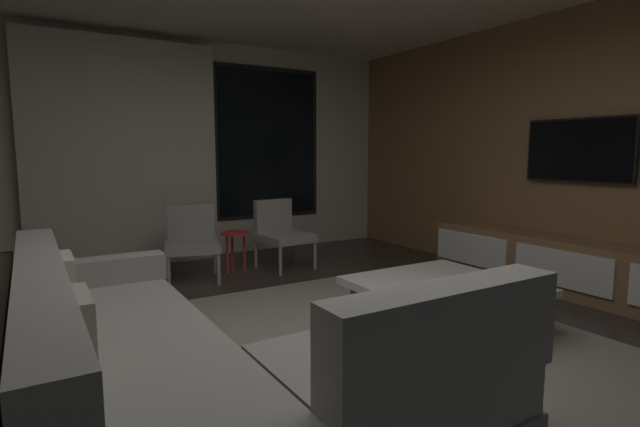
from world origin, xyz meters
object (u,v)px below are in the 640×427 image
(sectional_couch, at_px, (191,370))
(book_stack_on_coffee_table, at_px, (457,281))
(media_console, at_px, (580,270))
(mounted_tv, at_px, (578,150))
(coffee_table, at_px, (443,305))
(accent_chair_by_curtain, at_px, (192,238))
(accent_chair_near_window, at_px, (281,230))
(side_stool, at_px, (235,239))

(sectional_couch, distance_m, book_stack_on_coffee_table, 2.06)
(media_console, xyz_separation_m, mounted_tv, (0.18, 0.20, 1.10))
(coffee_table, height_order, accent_chair_by_curtain, accent_chair_by_curtain)
(coffee_table, bearing_deg, sectional_couch, -171.18)
(accent_chair_by_curtain, xyz_separation_m, mounted_tv, (3.03, -2.30, 0.92))
(sectional_couch, bearing_deg, accent_chair_near_window, 55.81)
(media_console, bearing_deg, accent_chair_by_curtain, 138.77)
(coffee_table, xyz_separation_m, book_stack_on_coffee_table, (0.05, -0.08, 0.20))
(accent_chair_near_window, bearing_deg, side_stool, 178.51)
(accent_chair_near_window, xyz_separation_m, mounted_tv, (2.00, -2.30, 0.92))
(accent_chair_near_window, height_order, side_stool, accent_chair_near_window)
(accent_chair_near_window, relative_size, media_console, 0.25)
(book_stack_on_coffee_table, xyz_separation_m, accent_chair_by_curtain, (-1.22, 2.52, 0.05))
(sectional_couch, distance_m, mounted_tv, 4.03)
(book_stack_on_coffee_table, distance_m, side_stool, 2.63)
(media_console, bearing_deg, mounted_tv, 47.51)
(sectional_couch, height_order, accent_chair_near_window, sectional_couch)
(coffee_table, distance_m, book_stack_on_coffee_table, 0.22)
(coffee_table, bearing_deg, book_stack_on_coffee_table, -58.31)
(book_stack_on_coffee_table, height_order, accent_chair_near_window, accent_chair_near_window)
(book_stack_on_coffee_table, bearing_deg, sectional_couch, -173.56)
(side_stool, bearing_deg, accent_chair_near_window, -1.49)
(sectional_couch, bearing_deg, mounted_tv, 6.58)
(mounted_tv, bearing_deg, book_stack_on_coffee_table, -173.27)
(accent_chair_by_curtain, distance_m, side_stool, 0.49)
(book_stack_on_coffee_table, bearing_deg, accent_chair_near_window, 94.22)
(accent_chair_near_window, bearing_deg, media_console, -53.95)
(coffee_table, distance_m, mounted_tv, 2.20)
(sectional_couch, xyz_separation_m, side_stool, (1.31, 2.76, 0.08))
(coffee_table, bearing_deg, mounted_tv, 4.15)
(side_stool, bearing_deg, sectional_couch, -115.38)
(accent_chair_near_window, xyz_separation_m, side_stool, (-0.56, 0.01, -0.06))
(sectional_couch, distance_m, coffee_table, 2.03)
(sectional_couch, relative_size, media_console, 0.81)
(book_stack_on_coffee_table, relative_size, media_console, 0.08)
(sectional_couch, xyz_separation_m, coffee_table, (2.00, 0.31, -0.10))
(accent_chair_near_window, bearing_deg, mounted_tv, -49.00)
(coffee_table, bearing_deg, media_console, -2.14)
(book_stack_on_coffee_table, xyz_separation_m, mounted_tv, (1.81, 0.21, 0.96))
(accent_chair_by_curtain, distance_m, media_console, 3.80)
(side_stool, relative_size, media_console, 0.15)
(book_stack_on_coffee_table, bearing_deg, accent_chair_by_curtain, 115.92)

